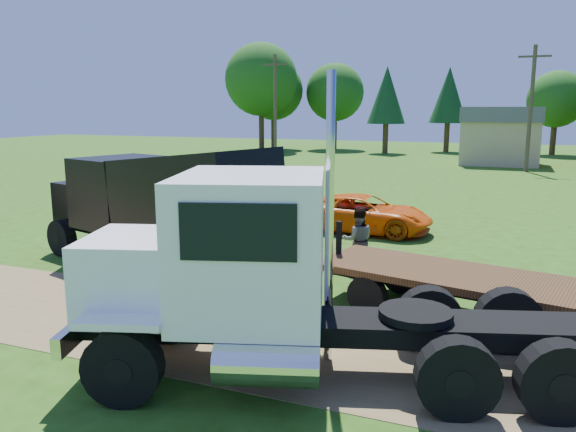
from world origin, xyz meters
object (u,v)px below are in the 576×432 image
at_px(orange_pickup, 364,214).
at_px(flatbed_trailer, 481,287).
at_px(black_dump_truck, 159,200).
at_px(white_semi_tractor, 257,276).

xyz_separation_m(orange_pickup, flatbed_trailer, (4.55, -7.95, 0.09)).
bearing_deg(flatbed_trailer, black_dump_truck, -175.10).
height_order(white_semi_tractor, flatbed_trailer, white_semi_tractor).
bearing_deg(flatbed_trailer, orange_pickup, 132.02).
relative_size(black_dump_truck, orange_pickup, 1.69).
xyz_separation_m(white_semi_tractor, black_dump_truck, (-5.44, 5.11, 0.20)).
height_order(white_semi_tractor, orange_pickup, white_semi_tractor).
bearing_deg(black_dump_truck, white_semi_tractor, -26.83).
bearing_deg(orange_pickup, white_semi_tractor, -173.82).
bearing_deg(white_semi_tractor, orange_pickup, 77.90).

